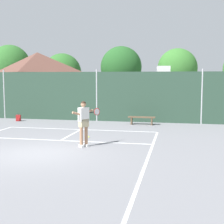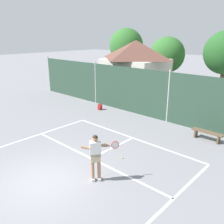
{
  "view_description": "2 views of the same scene",
  "coord_description": "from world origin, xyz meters",
  "px_view_note": "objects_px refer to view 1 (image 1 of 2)",
  "views": [
    {
      "loc": [
        5.07,
        -10.71,
        2.82
      ],
      "look_at": [
        1.96,
        4.36,
        1.12
      ],
      "focal_mm": 51.01,
      "sensor_mm": 36.0,
      "label": 1
    },
    {
      "loc": [
        7.17,
        -3.93,
        5.28
      ],
      "look_at": [
        -0.48,
        4.38,
        1.62
      ],
      "focal_mm": 38.5,
      "sensor_mm": 36.0,
      "label": 2
    }
  ],
  "objects_px": {
    "courtside_bench": "(142,119)",
    "tennis_player": "(84,120)",
    "basketball_hoop": "(163,85)",
    "backpack_red": "(18,118)",
    "tennis_ball": "(89,137)"
  },
  "relations": [
    {
      "from": "courtside_bench",
      "to": "tennis_player",
      "type": "bearing_deg",
      "value": -104.15
    },
    {
      "from": "tennis_ball",
      "to": "backpack_red",
      "type": "bearing_deg",
      "value": 143.11
    },
    {
      "from": "basketball_hoop",
      "to": "tennis_ball",
      "type": "bearing_deg",
      "value": -112.66
    },
    {
      "from": "tennis_player",
      "to": "backpack_red",
      "type": "height_order",
      "value": "tennis_player"
    },
    {
      "from": "tennis_player",
      "to": "courtside_bench",
      "type": "distance_m",
      "value": 6.69
    },
    {
      "from": "tennis_player",
      "to": "courtside_bench",
      "type": "height_order",
      "value": "tennis_player"
    },
    {
      "from": "courtside_bench",
      "to": "basketball_hoop",
      "type": "bearing_deg",
      "value": 68.91
    },
    {
      "from": "basketball_hoop",
      "to": "backpack_red",
      "type": "height_order",
      "value": "basketball_hoop"
    },
    {
      "from": "tennis_player",
      "to": "tennis_ball",
      "type": "bearing_deg",
      "value": 100.23
    },
    {
      "from": "basketball_hoop",
      "to": "tennis_ball",
      "type": "relative_size",
      "value": 53.79
    },
    {
      "from": "tennis_player",
      "to": "tennis_ball",
      "type": "xyz_separation_m",
      "value": [
        -0.35,
        1.93,
        -1.08
      ]
    },
    {
      "from": "tennis_ball",
      "to": "basketball_hoop",
      "type": "bearing_deg",
      "value": 67.34
    },
    {
      "from": "tennis_player",
      "to": "tennis_ball",
      "type": "height_order",
      "value": "tennis_player"
    },
    {
      "from": "basketball_hoop",
      "to": "tennis_player",
      "type": "distance_m",
      "value": 9.79
    },
    {
      "from": "backpack_red",
      "to": "tennis_ball",
      "type": "bearing_deg",
      "value": -36.89
    }
  ]
}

